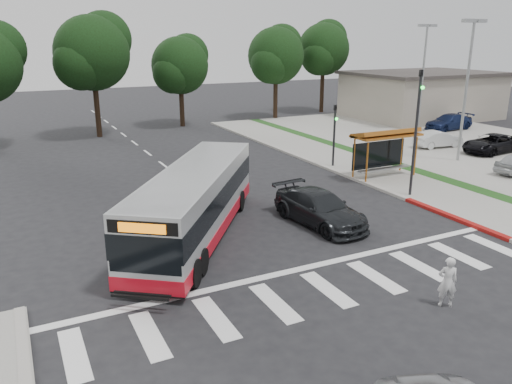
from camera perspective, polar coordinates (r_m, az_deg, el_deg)
ground at (r=20.88m, az=0.41°, el=-5.23°), size 140.00×140.00×0.00m
sidewalk_east at (r=32.98m, az=11.25°, el=2.97°), size 4.00×40.00×0.12m
curb_east at (r=31.82m, az=8.39°, el=2.63°), size 0.30×40.00×0.15m
curb_east_red at (r=24.66m, az=21.67°, el=-2.73°), size 0.32×6.00×0.15m
parking_lot at (r=42.55m, az=22.58°, el=5.13°), size 18.00×36.00×0.10m
commercial_building at (r=55.42m, az=18.38°, el=10.34°), size 14.00×10.00×4.40m
building_roof_cap at (r=55.23m, az=18.61°, el=12.75°), size 14.60×10.60×0.30m
crosswalk_ladder at (r=16.99m, az=8.20°, el=-10.92°), size 18.00×2.60×0.01m
bus_shelter at (r=30.19m, az=14.54°, el=5.91°), size 4.20×1.60×2.86m
traffic_signal_ne_tall at (r=26.51m, az=17.89°, el=7.49°), size 0.18×0.37×6.50m
traffic_signal_ne_short at (r=32.05m, az=8.96°, el=7.11°), size 0.18×0.37×4.00m
lot_light_front at (r=35.47m, az=23.10°, el=12.52°), size 1.90×0.35×9.01m
lot_light_mid at (r=46.68m, az=18.64°, el=13.78°), size 1.90×0.35×9.01m
tree_ne_a at (r=51.66m, az=2.33°, el=15.41°), size 6.16×5.74×9.30m
tree_ne_b at (r=57.00m, az=7.76°, el=15.96°), size 6.16×5.74×10.02m
tree_north_a at (r=43.83m, az=-18.16°, el=14.99°), size 6.60×6.15×10.17m
tree_north_b at (r=47.69m, az=-8.62°, el=14.21°), size 5.72×5.33×8.43m
transit_bus at (r=20.63m, az=-6.92°, el=-1.35°), size 8.54×10.51×2.90m
pedestrian at (r=16.59m, az=21.04°, el=-9.55°), size 0.71×0.64×1.64m
dark_sedan at (r=22.32m, az=7.29°, el=-1.85°), size 2.56×5.27×1.48m
parked_car_1 at (r=40.07m, az=20.10°, el=5.71°), size 3.87×1.66×1.24m
parked_car_2 at (r=39.60m, az=25.35°, el=5.03°), size 4.94×2.65×1.32m
parked_car_3 at (r=48.28m, az=21.17°, el=7.48°), size 4.86×2.20×1.38m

